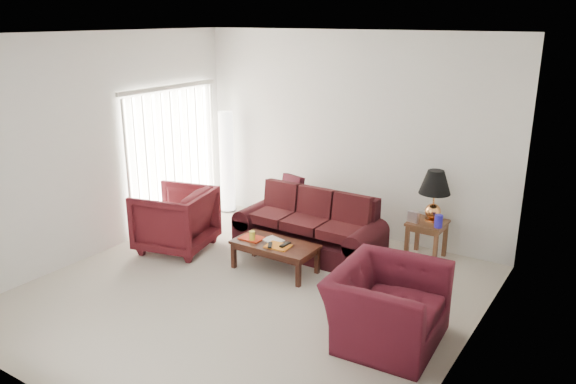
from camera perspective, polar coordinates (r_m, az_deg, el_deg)
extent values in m
plane|color=#BAB49F|center=(6.86, -3.93, -10.20)|extent=(5.00, 5.00, 0.00)
cube|color=silver|center=(8.91, -11.57, 3.46)|extent=(0.10, 2.00, 2.16)
cube|color=black|center=(8.60, 0.43, 0.45)|extent=(0.42, 0.28, 0.40)
cube|color=silver|center=(7.72, 12.61, -2.48)|extent=(0.16, 0.08, 0.15)
cylinder|color=#221BB0|center=(7.61, 15.04, -2.88)|extent=(0.14, 0.14, 0.17)
cube|color=silver|center=(7.95, 13.64, -1.95)|extent=(0.14, 0.17, 0.05)
imported|color=#491016|center=(8.06, -11.37, -2.76)|extent=(1.17, 1.15, 0.88)
imported|color=#440F1A|center=(5.87, 10.03, -11.31)|extent=(1.10, 1.23, 0.76)
cube|color=#B82C12|center=(7.40, -3.71, -4.71)|extent=(0.30, 0.23, 0.02)
cube|color=silver|center=(7.33, -1.54, -4.91)|extent=(0.30, 0.25, 0.01)
cube|color=orange|center=(7.14, -1.01, -5.53)|extent=(0.32, 0.25, 0.02)
cube|color=black|center=(7.13, -1.84, -5.41)|extent=(0.13, 0.17, 0.02)
cube|color=black|center=(7.14, -0.30, -5.36)|extent=(0.06, 0.18, 0.02)
cylinder|color=yellow|center=(7.32, -3.66, -4.50)|extent=(0.10, 0.10, 0.13)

